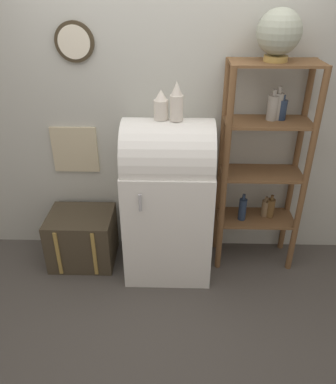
% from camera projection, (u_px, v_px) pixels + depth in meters
% --- Properties ---
extents(ground_plane, '(12.00, 12.00, 0.00)m').
position_uv_depth(ground_plane, '(167.00, 281.00, 3.21)').
color(ground_plane, '#4C4742').
extents(wall_back, '(7.00, 0.09, 2.70)m').
position_uv_depth(wall_back, '(169.00, 107.00, 3.05)').
color(wall_back, '#B7B7AD').
rests_on(wall_back, ground_plane).
extents(refrigerator, '(0.71, 0.66, 1.36)m').
position_uv_depth(refrigerator, '(168.00, 197.00, 3.07)').
color(refrigerator, white).
rests_on(refrigerator, ground_plane).
extents(suitcase_trunk, '(0.56, 0.47, 0.48)m').
position_uv_depth(suitcase_trunk, '(83.00, 238.00, 3.36)').
color(suitcase_trunk, '#423828').
rests_on(suitcase_trunk, ground_plane).
extents(shelf_unit, '(0.68, 0.35, 1.75)m').
position_uv_depth(shelf_unit, '(264.00, 160.00, 3.02)').
color(shelf_unit, brown).
rests_on(shelf_unit, ground_plane).
extents(globe, '(0.31, 0.31, 0.35)m').
position_uv_depth(globe, '(279.00, 33.00, 2.54)').
color(globe, '#AD8942').
rests_on(globe, shelf_unit).
extents(vase_left, '(0.11, 0.11, 0.22)m').
position_uv_depth(vase_left, '(161.00, 106.00, 2.71)').
color(vase_left, silver).
rests_on(vase_left, refrigerator).
extents(vase_center, '(0.10, 0.10, 0.28)m').
position_uv_depth(vase_center, '(177.00, 103.00, 2.67)').
color(vase_center, silver).
rests_on(vase_center, refrigerator).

